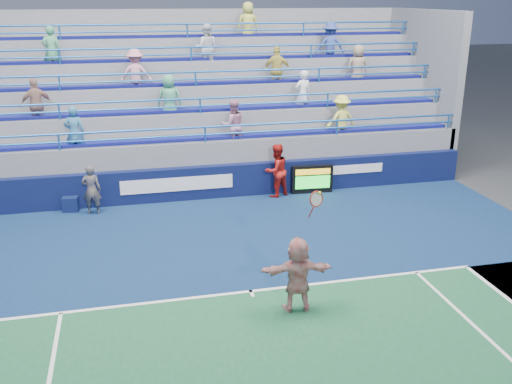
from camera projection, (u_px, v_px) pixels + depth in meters
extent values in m
plane|color=#333538|center=(251.00, 292.00, 12.87)|extent=(120.00, 120.00, 0.00)
cube|color=#0E2446|center=(232.00, 251.00, 14.90)|extent=(18.00, 8.40, 0.02)
cube|color=white|center=(251.00, 291.00, 12.87)|extent=(11.00, 0.10, 0.01)
cube|color=white|center=(252.00, 293.00, 12.78)|extent=(0.08, 0.30, 0.01)
cube|color=#0B133D|center=(207.00, 182.00, 18.68)|extent=(18.00, 0.30, 1.10)
cube|color=white|center=(177.00, 184.00, 18.30)|extent=(3.60, 0.02, 0.45)
cube|color=white|center=(358.00, 169.00, 19.60)|extent=(1.80, 0.02, 0.30)
cube|color=slate|center=(196.00, 158.00, 21.39)|extent=(18.00, 5.60, 1.10)
cube|color=slate|center=(195.00, 149.00, 21.27)|extent=(18.00, 5.60, 1.85)
cube|color=navy|center=(204.00, 138.00, 18.79)|extent=(17.40, 0.45, 0.10)
cylinder|color=#1F5FAC|center=(205.00, 127.00, 18.27)|extent=(18.00, 0.07, 0.07)
cube|color=slate|center=(193.00, 136.00, 21.61)|extent=(18.00, 4.60, 2.60)
cube|color=navy|center=(199.00, 110.00, 19.46)|extent=(17.40, 0.45, 0.10)
cylinder|color=#1F5FAC|center=(200.00, 98.00, 18.95)|extent=(18.00, 0.07, 0.07)
cube|color=slate|center=(191.00, 123.00, 21.95)|extent=(18.00, 3.60, 3.35)
cube|color=navy|center=(194.00, 83.00, 20.14)|extent=(17.40, 0.45, 0.10)
cylinder|color=#1F5FAC|center=(195.00, 72.00, 19.62)|extent=(18.00, 0.07, 0.07)
cube|color=slate|center=(190.00, 111.00, 22.28)|extent=(18.00, 2.60, 4.10)
cube|color=navy|center=(190.00, 59.00, 20.81)|extent=(17.40, 0.45, 0.10)
cylinder|color=#1F5FAC|center=(191.00, 47.00, 20.30)|extent=(18.00, 0.07, 0.07)
cube|color=slate|center=(188.00, 100.00, 22.62)|extent=(18.00, 1.60, 4.85)
cube|color=navy|center=(186.00, 36.00, 21.49)|extent=(17.40, 0.45, 0.10)
cylinder|color=#1F5FAC|center=(187.00, 24.00, 20.98)|extent=(18.00, 0.07, 0.07)
imported|color=#9E7569|center=(37.00, 105.00, 18.22)|extent=(1.07, 0.65, 1.70)
imported|color=pink|center=(136.00, 74.00, 19.59)|extent=(1.16, 0.75, 1.70)
imported|color=#489E6A|center=(52.00, 51.00, 19.67)|extent=(0.66, 0.47, 1.70)
imported|color=teal|center=(75.00, 133.00, 17.80)|extent=(0.64, 0.44, 1.70)
imported|color=#324596|center=(330.00, 45.00, 21.85)|extent=(1.19, 0.82, 1.70)
imported|color=#479E73|center=(170.00, 100.00, 19.13)|extent=(0.91, 0.68, 1.70)
imported|color=#D5D253|center=(248.00, 25.00, 21.88)|extent=(0.84, 0.56, 1.70)
imported|color=#D3C152|center=(277.00, 70.00, 20.67)|extent=(1.07, 0.67, 1.70)
imported|color=white|center=(303.00, 94.00, 20.14)|extent=(0.70, 0.55, 1.70)
imported|color=tan|center=(358.00, 68.00, 21.33)|extent=(0.89, 0.63, 1.70)
imported|color=white|center=(206.00, 48.00, 20.82)|extent=(0.96, 0.82, 1.70)
imported|color=#C27D9D|center=(233.00, 125.00, 18.88)|extent=(0.87, 0.71, 1.70)
imported|color=#ECE55B|center=(341.00, 120.00, 19.69)|extent=(1.19, 0.82, 1.70)
cube|color=black|center=(312.00, 179.00, 19.18)|extent=(1.41, 0.24, 0.97)
cube|color=gold|center=(313.00, 172.00, 19.00)|extent=(1.19, 0.02, 0.19)
cube|color=#19E533|center=(313.00, 182.00, 19.12)|extent=(1.19, 0.02, 0.44)
cube|color=#0D1842|center=(71.00, 203.00, 17.67)|extent=(0.53, 0.53, 0.47)
cube|color=#0D1842|center=(70.00, 189.00, 17.73)|extent=(0.48, 0.11, 0.37)
imported|color=silver|center=(298.00, 275.00, 11.90)|extent=(1.57, 0.63, 1.65)
torus|color=maroon|center=(316.00, 199.00, 11.44)|extent=(0.34, 0.19, 0.33)
cylinder|color=maroon|center=(311.00, 212.00, 11.50)|extent=(0.07, 0.19, 0.30)
sphere|color=#C7D130|center=(320.00, 193.00, 11.35)|extent=(0.07, 0.07, 0.07)
imported|color=#141938|center=(92.00, 190.00, 17.25)|extent=(0.61, 0.44, 1.55)
imported|color=#B21914|center=(276.00, 171.00, 18.74)|extent=(1.07, 0.97, 1.78)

